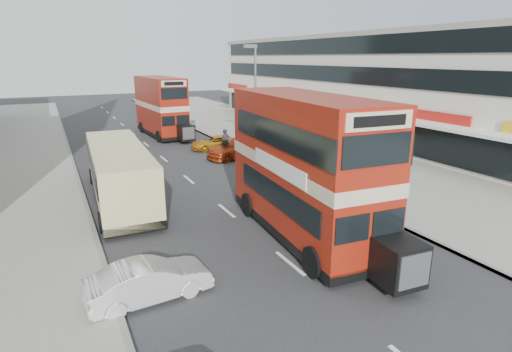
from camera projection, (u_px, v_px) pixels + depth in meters
ground at (322, 290)px, 13.32m from camera, size 160.00×160.00×0.00m
road_surface at (164, 159)px, 30.49m from camera, size 12.00×90.00×0.01m
pavement_right at (301, 143)px, 35.64m from camera, size 12.00×90.00×0.15m
kerb_left at (74, 167)px, 27.83m from camera, size 0.20×90.00×0.16m
kerb_right at (239, 150)px, 33.10m from camera, size 0.20×90.00×0.16m
commercial_row at (361, 85)px, 39.51m from camera, size 9.90×46.20×9.30m
street_lamp at (254, 92)px, 30.25m from camera, size 1.00×0.20×8.12m
bus_main at (305, 167)px, 16.69m from camera, size 3.50×10.44×5.65m
bus_second at (161, 106)px, 38.81m from camera, size 3.10×9.65×5.29m
coach at (119, 172)px, 21.14m from camera, size 3.10×10.31×2.70m
car_left_front at (149, 281)px, 12.68m from camera, size 3.90×1.61×1.26m
car_right_a at (239, 148)px, 30.69m from camera, size 5.34×2.72×1.48m
car_right_b at (215, 143)px, 33.46m from camera, size 3.96×1.92×1.09m
car_right_c at (178, 124)px, 42.53m from camera, size 3.75×1.89×1.23m
pedestrian_near at (296, 145)px, 30.23m from camera, size 0.82×0.74×1.84m
cyclist at (226, 149)px, 30.35m from camera, size 0.68×1.76×2.20m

